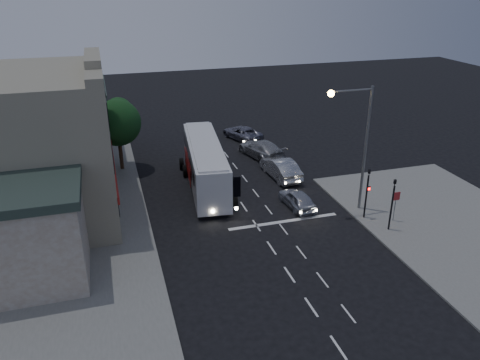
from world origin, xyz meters
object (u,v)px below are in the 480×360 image
object	(u,v)px
car_sedan_a	(281,168)
tour_bus	(205,163)
traffic_signal_main	(367,188)
car_sedan_c	(242,133)
car_suv	(297,199)
traffic_signal_side	(393,198)
street_tree	(117,121)
car_sedan_b	(261,149)
streetlight	(359,136)
regulatory_sign	(396,202)

from	to	relation	value
car_sedan_a	tour_bus	bearing A→B (deg)	-4.56
traffic_signal_main	car_sedan_c	bearing A→B (deg)	99.38
car_suv	car_sedan_c	bearing A→B (deg)	-96.85
traffic_signal_side	street_tree	distance (m)	23.24
tour_bus	traffic_signal_side	xyz separation A→B (m)	(10.17, -10.69, 0.43)
car_suv	car_sedan_b	xyz separation A→B (m)	(0.85, 10.65, 0.15)
traffic_signal_side	streetlight	distance (m)	4.84
tour_bus	traffic_signal_main	bearing A→B (deg)	-36.27
regulatory_sign	car_sedan_a	bearing A→B (deg)	115.97
traffic_signal_main	street_tree	size ratio (longest dim) A/B	0.66
regulatory_sign	streetlight	xyz separation A→B (m)	(-1.96, 2.44, 4.14)
traffic_signal_main	regulatory_sign	distance (m)	2.14
car_suv	car_sedan_a	bearing A→B (deg)	-103.18
car_sedan_a	regulatory_sign	xyz separation A→B (m)	(4.69, -9.63, 0.76)
car_suv	streetlight	bearing A→B (deg)	151.38
car_sedan_c	regulatory_sign	bearing A→B (deg)	83.86
car_suv	street_tree	world-z (taller)	street_tree
tour_bus	car_sedan_a	size ratio (longest dim) A/B	2.40
car_sedan_c	traffic_signal_side	bearing A→B (deg)	80.68
car_sedan_a	regulatory_sign	world-z (taller)	regulatory_sign
car_suv	car_sedan_c	distance (m)	16.26
car_suv	car_sedan_a	size ratio (longest dim) A/B	0.77
car_sedan_a	regulatory_sign	distance (m)	10.74
regulatory_sign	streetlight	size ratio (longest dim) A/B	0.24
car_sedan_b	traffic_signal_main	size ratio (longest dim) A/B	1.37
car_suv	car_sedan_a	xyz separation A→B (m)	(0.85, 5.59, 0.17)
car_sedan_b	street_tree	size ratio (longest dim) A/B	0.91
tour_bus	street_tree	distance (m)	8.78
tour_bus	traffic_signal_side	world-z (taller)	traffic_signal_side
car_sedan_b	streetlight	xyz separation A→B (m)	(2.73, -12.25, 4.92)
car_suv	street_tree	distance (m)	16.85
car_sedan_c	traffic_signal_main	xyz separation A→B (m)	(3.18, -19.27, 1.73)
car_suv	streetlight	xyz separation A→B (m)	(3.58, -1.60, 5.07)
car_suv	streetlight	world-z (taller)	streetlight
car_suv	street_tree	xyz separation A→B (m)	(-11.97, 11.22, 3.83)
car_sedan_a	regulatory_sign	size ratio (longest dim) A/B	2.32
tour_bus	street_tree	world-z (taller)	street_tree
car_sedan_a	streetlight	world-z (taller)	streetlight
tour_bus	car_suv	bearing A→B (deg)	-38.94
traffic_signal_main	car_sedan_a	bearing A→B (deg)	109.14
traffic_signal_main	tour_bus	bearing A→B (deg)	137.41
tour_bus	traffic_signal_main	size ratio (longest dim) A/B	2.98
car_sedan_a	car_sedan_c	xyz separation A→B (m)	(-0.19, 10.66, -0.15)
car_sedan_b	regulatory_sign	world-z (taller)	regulatory_sign
traffic_signal_side	car_sedan_a	bearing A→B (deg)	109.20
car_sedan_b	car_sedan_c	size ratio (longest dim) A/B	1.14
car_suv	tour_bus	bearing A→B (deg)	-49.80
car_suv	street_tree	size ratio (longest dim) A/B	0.63
traffic_signal_main	traffic_signal_side	distance (m)	2.10
car_sedan_b	street_tree	bearing A→B (deg)	-16.99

